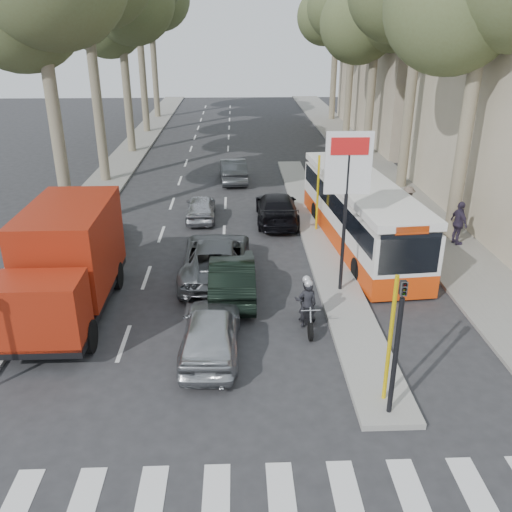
{
  "coord_description": "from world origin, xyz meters",
  "views": [
    {
      "loc": [
        -0.31,
        -11.78,
        8.66
      ],
      "look_at": [
        0.3,
        4.64,
        1.6
      ],
      "focal_mm": 38.0,
      "sensor_mm": 36.0,
      "label": 1
    }
  ],
  "objects_px": {
    "red_truck": "(67,261)",
    "city_bus": "(359,211)",
    "silver_hatchback": "(210,332)",
    "dark_hatchback": "(232,276)",
    "motorcycle": "(307,303)"
  },
  "relations": [
    {
      "from": "red_truck",
      "to": "motorcycle",
      "type": "height_order",
      "value": "red_truck"
    },
    {
      "from": "silver_hatchback",
      "to": "city_bus",
      "type": "bearing_deg",
      "value": -124.29
    },
    {
      "from": "dark_hatchback",
      "to": "red_truck",
      "type": "distance_m",
      "value": 5.38
    },
    {
      "from": "dark_hatchback",
      "to": "motorcycle",
      "type": "relative_size",
      "value": 2.23
    },
    {
      "from": "silver_hatchback",
      "to": "motorcycle",
      "type": "bearing_deg",
      "value": -151.47
    },
    {
      "from": "motorcycle",
      "to": "red_truck",
      "type": "bearing_deg",
      "value": 170.16
    },
    {
      "from": "red_truck",
      "to": "city_bus",
      "type": "distance_m",
      "value": 11.84
    },
    {
      "from": "city_bus",
      "to": "motorcycle",
      "type": "distance_m",
      "value": 7.32
    },
    {
      "from": "silver_hatchback",
      "to": "motorcycle",
      "type": "xyz_separation_m",
      "value": [
        2.89,
        1.46,
        0.06
      ]
    },
    {
      "from": "dark_hatchback",
      "to": "motorcycle",
      "type": "height_order",
      "value": "motorcycle"
    },
    {
      "from": "dark_hatchback",
      "to": "red_truck",
      "type": "relative_size",
      "value": 0.68
    },
    {
      "from": "dark_hatchback",
      "to": "motorcycle",
      "type": "distance_m",
      "value": 3.13
    },
    {
      "from": "dark_hatchback",
      "to": "city_bus",
      "type": "relative_size",
      "value": 0.4
    },
    {
      "from": "silver_hatchback",
      "to": "dark_hatchback",
      "type": "height_order",
      "value": "dark_hatchback"
    },
    {
      "from": "dark_hatchback",
      "to": "city_bus",
      "type": "height_order",
      "value": "city_bus"
    }
  ]
}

